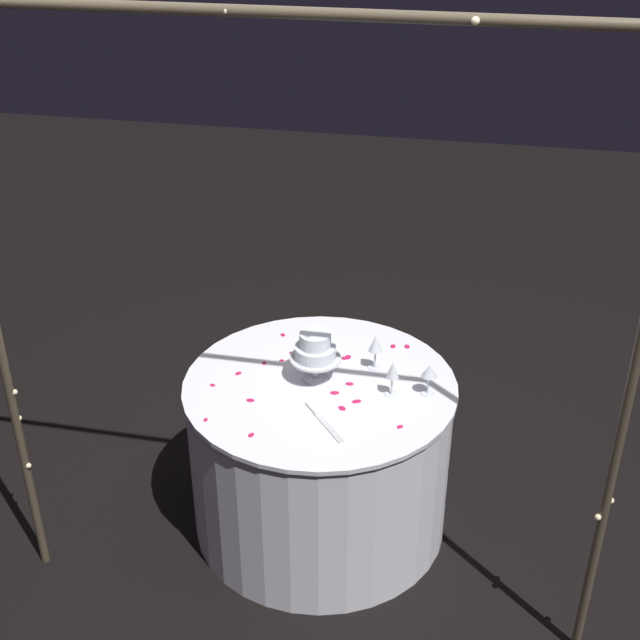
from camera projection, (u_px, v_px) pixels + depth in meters
name	position (u px, v px, depth m)	size (l,w,h in m)	color
ground_plane	(320.00, 518.00, 3.99)	(12.00, 12.00, 0.00)	black
decorative_arch	(288.00, 265.00, 2.79)	(2.33, 0.06, 2.37)	#473D2D
main_table	(320.00, 454.00, 3.80)	(1.18, 1.18, 0.76)	white
tiered_cake	(315.00, 350.00, 3.58)	(0.22, 0.22, 0.22)	silver
wine_glass_0	(375.00, 345.00, 3.66)	(0.06, 0.06, 0.16)	silver
wine_glass_1	(393.00, 372.00, 3.49)	(0.06, 0.06, 0.16)	silver
wine_glass_2	(429.00, 373.00, 3.50)	(0.06, 0.06, 0.14)	silver
cake_knife	(322.00, 419.00, 3.38)	(0.20, 0.24, 0.01)	silver
rose_petal_0	(238.00, 374.00, 3.68)	(0.03, 0.02, 0.00)	#C61951
rose_petal_1	(283.00, 335.00, 3.97)	(0.03, 0.02, 0.00)	#C61951
rose_petal_2	(206.00, 420.00, 3.38)	(0.02, 0.02, 0.00)	#C61951
rose_petal_3	(350.00, 384.00, 3.61)	(0.04, 0.02, 0.00)	#C61951
rose_petal_4	(292.00, 353.00, 3.83)	(0.03, 0.02, 0.00)	#C61951
rose_petal_5	(213.00, 385.00, 3.60)	(0.03, 0.02, 0.00)	#C61951
rose_petal_6	(250.00, 400.00, 3.50)	(0.04, 0.02, 0.00)	#C61951
rose_petal_7	(348.00, 357.00, 3.80)	(0.04, 0.03, 0.00)	#C61951
rose_petal_8	(264.00, 363.00, 3.75)	(0.03, 0.02, 0.00)	#C61951
rose_petal_9	(393.00, 346.00, 3.88)	(0.03, 0.02, 0.00)	#C61951
rose_petal_10	(344.00, 358.00, 3.79)	(0.03, 0.02, 0.00)	#C61951
rose_petal_11	(407.00, 346.00, 3.88)	(0.04, 0.02, 0.00)	#C61951
rose_petal_12	(251.00, 435.00, 3.30)	(0.03, 0.02, 0.00)	#C61951
rose_petal_13	(342.00, 408.00, 3.45)	(0.04, 0.03, 0.00)	#C61951
rose_petal_14	(357.00, 401.00, 3.50)	(0.03, 0.02, 0.00)	#C61951
rose_petal_15	(335.00, 393.00, 3.55)	(0.04, 0.03, 0.00)	#C61951
rose_petal_16	(356.00, 402.00, 3.49)	(0.03, 0.02, 0.00)	#C61951
rose_petal_17	(400.00, 427.00, 3.34)	(0.03, 0.02, 0.00)	#C61951
rose_petal_18	(282.00, 360.00, 3.77)	(0.02, 0.02, 0.00)	#C61951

